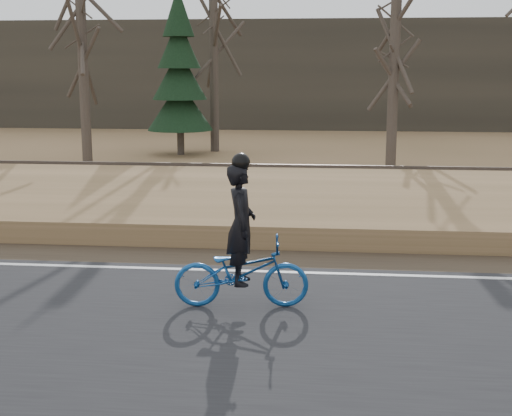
# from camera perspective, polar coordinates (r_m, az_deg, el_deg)

# --- Properties ---
(ground) EXTENTS (120.00, 120.00, 0.00)m
(ground) POSITION_cam_1_polar(r_m,az_deg,el_deg) (12.12, 16.69, -5.90)
(ground) COLOR #98724D
(ground) RESTS_ON ground
(road) EXTENTS (120.00, 6.00, 0.06)m
(road) POSITION_cam_1_polar(r_m,az_deg,el_deg) (9.80, 19.42, -10.00)
(road) COLOR black
(road) RESTS_ON ground
(edge_line) EXTENTS (120.00, 0.12, 0.01)m
(edge_line) POSITION_cam_1_polar(r_m,az_deg,el_deg) (12.29, 16.53, -5.34)
(edge_line) COLOR silver
(edge_line) RESTS_ON road
(shoulder) EXTENTS (120.00, 1.60, 0.04)m
(shoulder) POSITION_cam_1_polar(r_m,az_deg,el_deg) (13.25, 15.74, -4.30)
(shoulder) COLOR #473A2B
(shoulder) RESTS_ON ground
(embankment) EXTENTS (120.00, 5.00, 0.44)m
(embankment) POSITION_cam_1_polar(r_m,az_deg,el_deg) (16.08, 13.99, -0.76)
(embankment) COLOR #98724D
(embankment) RESTS_ON ground
(ballast) EXTENTS (120.00, 3.00, 0.45)m
(ballast) POSITION_cam_1_polar(r_m,az_deg,el_deg) (19.78, 12.47, 1.54)
(ballast) COLOR slate
(ballast) RESTS_ON ground
(railroad) EXTENTS (120.00, 2.40, 0.29)m
(railroad) POSITION_cam_1_polar(r_m,az_deg,el_deg) (19.74, 12.51, 2.41)
(railroad) COLOR black
(railroad) RESTS_ON ballast
(treeline_backdrop) EXTENTS (120.00, 4.00, 6.00)m
(treeline_backdrop) POSITION_cam_1_polar(r_m,az_deg,el_deg) (41.44, 9.17, 10.47)
(treeline_backdrop) COLOR #383328
(treeline_backdrop) RESTS_ON ground
(cyclist) EXTENTS (1.99, 0.85, 2.24)m
(cyclist) POSITION_cam_1_polar(r_m,az_deg,el_deg) (10.23, -1.19, -4.13)
(cyclist) COLOR navy
(cyclist) RESTS_ON road
(bare_tree_far_left) EXTENTS (0.36, 0.36, 7.97)m
(bare_tree_far_left) POSITION_cam_1_polar(r_m,az_deg,el_deg) (26.68, -13.71, 12.05)
(bare_tree_far_left) COLOR #473D34
(bare_tree_far_left) RESTS_ON ground
(bare_tree_left) EXTENTS (0.36, 0.36, 8.36)m
(bare_tree_left) POSITION_cam_1_polar(r_m,az_deg,el_deg) (29.64, -3.40, 12.61)
(bare_tree_left) COLOR #473D34
(bare_tree_left) RESTS_ON ground
(bare_tree_near_left) EXTENTS (0.36, 0.36, 6.11)m
(bare_tree_near_left) POSITION_cam_1_polar(r_m,az_deg,el_deg) (24.63, 10.95, 10.09)
(bare_tree_near_left) COLOR #473D34
(bare_tree_near_left) RESTS_ON ground
(conifer) EXTENTS (2.60, 2.60, 6.53)m
(conifer) POSITION_cam_1_polar(r_m,az_deg,el_deg) (28.58, -6.15, 10.43)
(conifer) COLOR #473D34
(conifer) RESTS_ON ground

